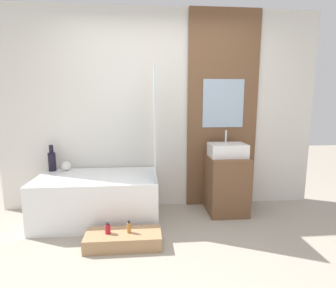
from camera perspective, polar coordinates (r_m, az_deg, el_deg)
The scene contains 12 objects.
ground_plane at distance 2.41m, azimuth 1.07°, elevation -27.25°, with size 12.00×12.00×0.00m, color #A39989.
wall_tiled_back at distance 3.51m, azimuth -1.55°, elevation 7.15°, with size 4.20×0.06×2.60m, color silver.
wall_wood_accent at distance 3.60m, azimuth 11.79°, elevation 7.11°, with size 0.94×0.04×2.60m.
bathtub at distance 3.33m, azimuth -14.92°, elevation -11.29°, with size 1.41×0.77×0.55m.
glass_shower_screen at distance 2.98m, azimuth -3.03°, elevation 4.29°, with size 0.01×0.53×1.24m, color silver.
wooden_step_bench at distance 2.82m, azimuth -9.66°, elevation -19.78°, with size 0.75×0.31×0.14m, color #A87F56.
vanity_cabinet at distance 3.51m, azimuth 12.55°, elevation -8.59°, with size 0.48×0.51×0.74m, color brown.
sink at distance 3.40m, azimuth 12.82°, elevation -1.31°, with size 0.46×0.31×0.33m.
vase_tall_dark at distance 3.64m, azimuth -23.94°, elevation -3.26°, with size 0.09×0.09×0.33m.
vase_round_light at distance 3.59m, azimuth -21.32°, elevation -4.51°, with size 0.12×0.12×0.12m, color silver.
bottle_soap_primary at distance 2.78m, azimuth -12.98°, elevation -17.53°, with size 0.05×0.05×0.11m.
bottle_soap_secondary at distance 2.75m, azimuth -8.51°, elevation -17.49°, with size 0.04×0.04×0.13m.
Camera 1 is at (-0.20, -1.92, 1.44)m, focal length 28.00 mm.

